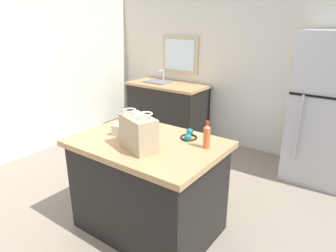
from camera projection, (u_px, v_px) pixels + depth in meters
ground at (129, 234)px, 2.76m from camera, size 6.19×6.19×0.00m
back_wall at (248, 60)px, 4.30m from camera, size 4.80×0.13×2.61m
kitchen_island at (148, 186)px, 2.71m from camera, size 1.27×0.90×0.88m
refrigerator at (327, 109)px, 3.48m from camera, size 0.73×0.72×1.75m
sink_counter at (167, 110)px, 4.94m from camera, size 1.28×0.64×1.08m
shopping_bag at (138, 133)px, 2.36m from camera, size 0.37×0.28×0.32m
small_box at (120, 130)px, 2.68m from camera, size 0.14×0.13×0.10m
bottle at (207, 136)px, 2.40m from camera, size 0.06×0.06×0.23m
ear_defenders at (189, 136)px, 2.63m from camera, size 0.20×0.20×0.06m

